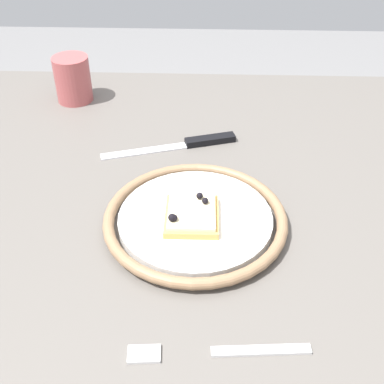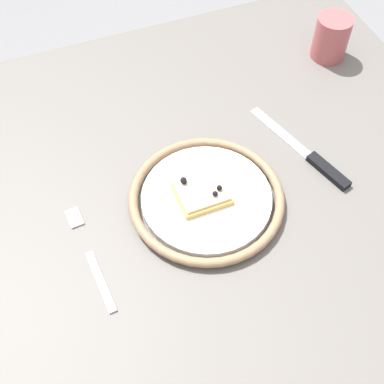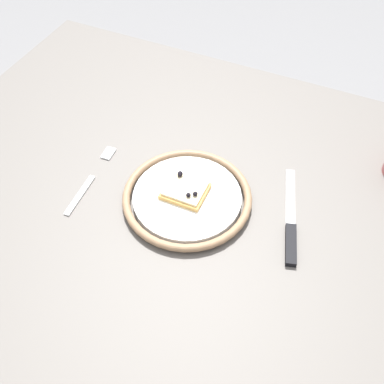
{
  "view_description": "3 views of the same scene",
  "coord_description": "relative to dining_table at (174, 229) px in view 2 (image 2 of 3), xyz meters",
  "views": [
    {
      "loc": [
        -0.47,
        -0.03,
        1.22
      ],
      "look_at": [
        0.08,
        -0.01,
        0.79
      ],
      "focal_mm": 46.0,
      "sensor_mm": 36.0,
      "label": 1
    },
    {
      "loc": [
        -0.15,
        -0.48,
        1.48
      ],
      "look_at": [
        0.03,
        -0.01,
        0.78
      ],
      "focal_mm": 49.02,
      "sensor_mm": 36.0,
      "label": 2
    },
    {
      "loc": [
        0.31,
        -0.55,
        1.48
      ],
      "look_at": [
        0.06,
        -0.02,
        0.78
      ],
      "focal_mm": 43.14,
      "sensor_mm": 36.0,
      "label": 3
    }
  ],
  "objects": [
    {
      "name": "cup",
      "position": [
        0.43,
        0.24,
        0.13
      ],
      "size": [
        0.07,
        0.07,
        0.09
      ],
      "primitive_type": "cylinder",
      "color": "#A54C4C",
      "rests_on": "dining_table"
    },
    {
      "name": "pizza_slice_near",
      "position": [
        0.05,
        -0.01,
        0.11
      ],
      "size": [
        0.09,
        0.08,
        0.03
      ],
      "color": "tan",
      "rests_on": "plate"
    },
    {
      "name": "dining_table",
      "position": [
        0.0,
        0.0,
        0.0
      ],
      "size": [
        1.14,
        0.94,
        0.75
      ],
      "color": "#5B5651",
      "rests_on": "ground_plane"
    },
    {
      "name": "plate",
      "position": [
        0.05,
        -0.02,
        0.09
      ],
      "size": [
        0.26,
        0.26,
        0.02
      ],
      "color": "white",
      "rests_on": "dining_table"
    },
    {
      "name": "knife",
      "position": [
        0.27,
        -0.01,
        0.09
      ],
      "size": [
        0.09,
        0.24,
        0.01
      ],
      "color": "silver",
      "rests_on": "dining_table"
    },
    {
      "name": "ground_plane",
      "position": [
        0.0,
        0.0,
        -0.67
      ],
      "size": [
        6.0,
        6.0,
        0.0
      ],
      "primitive_type": "plane",
      "color": "slate"
    },
    {
      "name": "fork",
      "position": [
        -0.16,
        -0.05,
        0.08
      ],
      "size": [
        0.03,
        0.2,
        0.0
      ],
      "color": "silver",
      "rests_on": "dining_table"
    }
  ]
}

